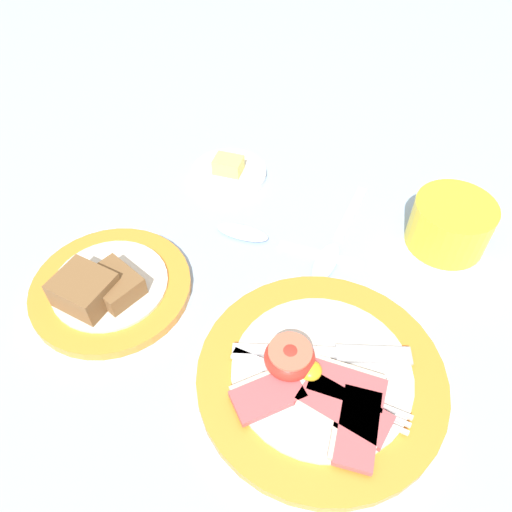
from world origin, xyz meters
TOP-DOWN VIEW (x-y plane):
  - ground_plane at (0.00, 0.00)m, footprint 3.00×3.00m
  - breakfast_plate at (0.12, -0.03)m, footprint 0.26×0.26m
  - bread_plate at (-0.14, -0.05)m, footprint 0.19×0.19m
  - sugar_cup at (0.18, 0.23)m, footprint 0.10×0.10m
  - butter_dish at (-0.13, 0.21)m, footprint 0.11×0.11m
  - teaspoon_by_saucer at (0.06, 0.15)m, footprint 0.03×0.19m
  - teaspoon_near_cup at (-0.03, 0.12)m, footprint 0.19×0.05m

SIDE VIEW (x-z plane):
  - ground_plane at x=0.00m, z-range 0.00..0.00m
  - teaspoon_by_saucer at x=0.06m, z-range 0.00..0.01m
  - teaspoon_near_cup at x=-0.03m, z-range 0.00..0.01m
  - butter_dish at x=-0.13m, z-range -0.01..0.02m
  - breakfast_plate at x=0.12m, z-range -0.01..0.03m
  - bread_plate at x=-0.14m, z-range -0.01..0.04m
  - sugar_cup at x=0.18m, z-range 0.00..0.07m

